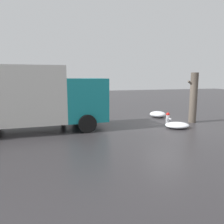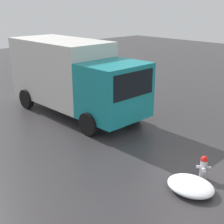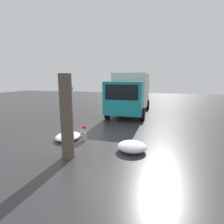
{
  "view_description": "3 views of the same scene",
  "coord_description": "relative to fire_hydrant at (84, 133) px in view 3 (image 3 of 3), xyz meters",
  "views": [
    {
      "loc": [
        6.52,
        10.76,
        2.74
      ],
      "look_at": [
        3.12,
        -0.64,
        0.79
      ],
      "focal_mm": 35.0,
      "sensor_mm": 36.0,
      "label": 1
    },
    {
      "loc": [
        -3.96,
        7.31,
        4.8
      ],
      "look_at": [
        4.15,
        -0.3,
        0.9
      ],
      "focal_mm": 50.0,
      "sensor_mm": 36.0,
      "label": 2
    },
    {
      "loc": [
        -7.0,
        -3.39,
        2.76
      ],
      "look_at": [
        3.21,
        -0.37,
        0.77
      ],
      "focal_mm": 28.0,
      "sensor_mm": 36.0,
      "label": 3
    }
  ],
  "objects": [
    {
      "name": "snow_pile_curbside",
      "position": [
        -0.62,
        -2.33,
        -0.17
      ],
      "size": [
        1.06,
        1.14,
        0.39
      ],
      "color": "white",
      "rests_on": "ground_plane"
    },
    {
      "name": "ground_plane",
      "position": [
        0.0,
        -0.0,
        -0.37
      ],
      "size": [
        60.0,
        60.0,
        0.0
      ],
      "primitive_type": "plane",
      "color": "#333033"
    },
    {
      "name": "snow_pile_by_hydrant",
      "position": [
        -0.11,
        0.79,
        -0.22
      ],
      "size": [
        1.31,
        1.09,
        0.29
      ],
      "color": "white",
      "rests_on": "ground_plane"
    },
    {
      "name": "delivery_truck",
      "position": [
        7.24,
        -0.8,
        1.38
      ],
      "size": [
        7.06,
        2.88,
        3.25
      ],
      "rotation": [
        0.0,
        0.0,
        1.59
      ],
      "color": "teal",
      "rests_on": "ground_plane"
    },
    {
      "name": "tree_trunk",
      "position": [
        -1.8,
        -0.23,
        1.12
      ],
      "size": [
        0.67,
        0.44,
        2.96
      ],
      "color": "brown",
      "rests_on": "ground_plane"
    },
    {
      "name": "fire_hydrant",
      "position": [
        0.0,
        0.0,
        0.0
      ],
      "size": [
        0.38,
        0.35,
        0.72
      ],
      "rotation": [
        0.0,
        0.0,
        2.18
      ],
      "color": "#B7B7BC",
      "rests_on": "ground_plane"
    },
    {
      "name": "pedestrian",
      "position": [
        5.71,
        -1.85,
        0.58
      ],
      "size": [
        0.38,
        0.38,
        1.74
      ],
      "rotation": [
        0.0,
        0.0,
        1.52
      ],
      "color": "#23232D",
      "rests_on": "ground_plane"
    }
  ]
}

